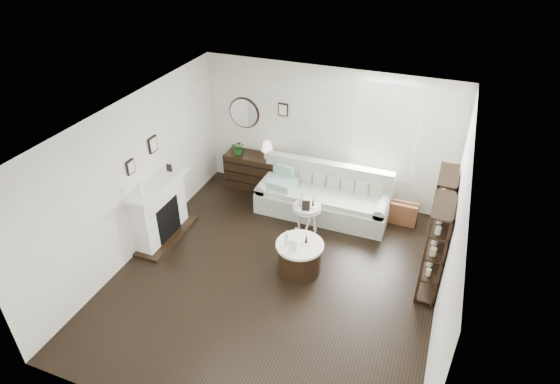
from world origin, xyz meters
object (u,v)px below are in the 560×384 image
at_px(sofa, 323,198).
at_px(pedestal_table, 307,208).
at_px(dresser, 253,171).
at_px(drum_table, 299,257).

bearing_deg(sofa, pedestal_table, -96.42).
relative_size(dresser, drum_table, 1.46).
height_order(dresser, drum_table, dresser).
bearing_deg(pedestal_table, drum_table, -78.21).
relative_size(dresser, pedestal_table, 1.85).
relative_size(sofa, drum_table, 3.23).
xyz_separation_m(drum_table, pedestal_table, (-0.20, 0.97, 0.29)).
xyz_separation_m(dresser, pedestal_table, (1.57, -1.17, 0.19)).
bearing_deg(sofa, drum_table, -86.23).
bearing_deg(drum_table, pedestal_table, 101.79).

